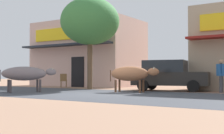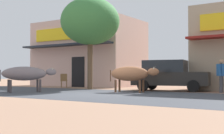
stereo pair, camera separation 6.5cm
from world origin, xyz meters
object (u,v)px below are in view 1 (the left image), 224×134
at_px(roadside_tree, 90,22).
at_px(cow_far_dark, 131,74).
at_px(cow_near_brown, 26,74).
at_px(pedestrian_by_shop, 221,73).
at_px(cafe_chair_near_tree, 64,80).
at_px(parked_hatchback_car, 169,75).

bearing_deg(roadside_tree, cow_far_dark, -20.00).
relative_size(cow_near_brown, pedestrian_by_shop, 1.65).
bearing_deg(cafe_chair_near_tree, cow_near_brown, -68.39).
xyz_separation_m(parked_hatchback_car, pedestrian_by_shop, (2.79, -0.30, 0.10)).
bearing_deg(parked_hatchback_car, cafe_chair_near_tree, -178.86).
bearing_deg(cow_near_brown, cow_far_dark, 30.80).
distance_m(roadside_tree, pedestrian_by_shop, 7.90).
relative_size(parked_hatchback_car, cafe_chair_near_tree, 4.60).
xyz_separation_m(roadside_tree, cow_near_brown, (-1.03, -3.91, -3.08)).
relative_size(parked_hatchback_car, cow_far_dark, 1.66).
bearing_deg(cow_far_dark, cow_near_brown, -149.20).
distance_m(parked_hatchback_car, pedestrian_by_shop, 2.81).
height_order(roadside_tree, cafe_chair_near_tree, roadside_tree).
bearing_deg(cow_far_dark, roadside_tree, 160.00).
xyz_separation_m(cow_near_brown, pedestrian_by_shop, (8.26, 4.82, 0.03)).
relative_size(roadside_tree, cow_near_brown, 2.04).
bearing_deg(roadside_tree, parked_hatchback_car, 15.28).
xyz_separation_m(roadside_tree, pedestrian_by_shop, (7.23, 0.91, -3.05)).
bearing_deg(cow_far_dark, cafe_chair_near_tree, 160.21).
bearing_deg(pedestrian_by_shop, cow_far_dark, -150.31).
height_order(roadside_tree, parked_hatchback_car, roadside_tree).
xyz_separation_m(cow_far_dark, cafe_chair_near_tree, (-6.43, 2.32, -0.40)).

